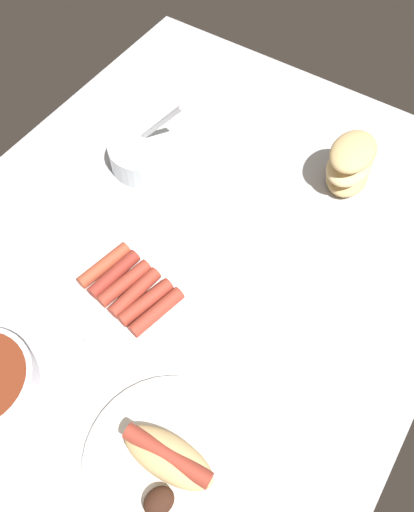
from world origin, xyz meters
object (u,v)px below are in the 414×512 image
bread_stack (350,164)px  plate_hotdog_assembled (168,461)px  plate_sausages (130,291)px  bowl_coleslaw (143,153)px

bread_stack → plate_hotdog_assembled: bearing=-178.5°
plate_sausages → bread_stack: bearing=-24.9°
plate_hotdog_assembled → plate_sausages: bearing=48.8°
bowl_coleslaw → plate_sausages: size_ratio=0.66×
bread_stack → bowl_coleslaw: size_ratio=0.89×
plate_sausages → plate_hotdog_assembled: plate_hotdog_assembled is taller
bowl_coleslaw → plate_sausages: bearing=-147.3°
bread_stack → bowl_coleslaw: bearing=115.9°
bowl_coleslaw → plate_hotdog_assembled: bowl_coleslaw is taller
bowl_coleslaw → bread_stack: bearing=-64.1°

